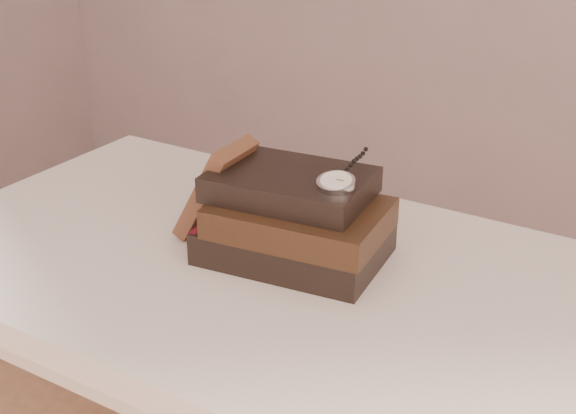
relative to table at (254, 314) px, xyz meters
The scene contains 5 objects.
table is the anchor object (origin of this frame).
book_stack 0.16m from the table, 35.29° to the left, with size 0.27×0.20×0.12m.
journal 0.19m from the table, 157.22° to the left, with size 0.02×0.10×0.16m, color #402418.
pocket_watch 0.25m from the table, 15.60° to the left, with size 0.06×0.16×0.02m.
eyeglasses 0.20m from the table, 114.30° to the left, with size 0.12×0.13×0.05m.
Camera 1 is at (0.57, -0.47, 1.29)m, focal length 50.16 mm.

